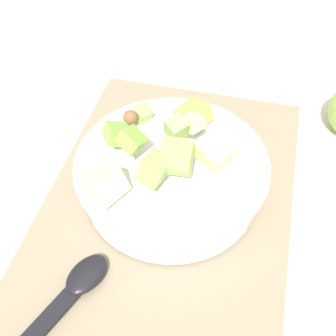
% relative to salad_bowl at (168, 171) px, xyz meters
% --- Properties ---
extents(ground_plane, '(2.40, 2.40, 0.00)m').
position_rel_salad_bowl_xyz_m(ground_plane, '(-0.01, -0.01, -0.04)').
color(ground_plane, silver).
extents(placemat, '(0.44, 0.31, 0.01)m').
position_rel_salad_bowl_xyz_m(placemat, '(-0.01, -0.01, -0.04)').
color(placemat, gray).
rests_on(placemat, ground_plane).
extents(salad_bowl, '(0.24, 0.24, 0.12)m').
position_rel_salad_bowl_xyz_m(salad_bowl, '(0.00, 0.00, 0.00)').
color(salad_bowl, white).
rests_on(salad_bowl, placemat).
extents(serving_spoon, '(0.19, 0.10, 0.01)m').
position_rel_salad_bowl_xyz_m(serving_spoon, '(-0.18, 0.07, -0.03)').
color(serving_spoon, black).
rests_on(serving_spoon, placemat).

